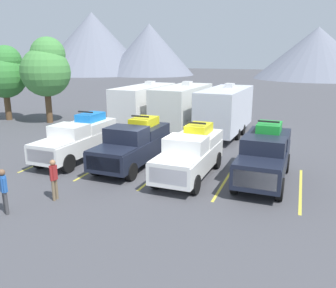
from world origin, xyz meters
TOP-DOWN VIEW (x-y plane):
  - ground_plane at (0.00, 0.00)m, footprint 240.00×240.00m
  - pickup_truck_a at (-5.16, 0.70)m, footprint 2.15×5.69m
  - pickup_truck_b at (-1.76, 0.78)m, footprint 2.30×5.68m
  - pickup_truck_c at (1.58, 0.19)m, footprint 2.18×5.53m
  - pickup_truck_d at (4.97, 0.84)m, footprint 2.21×5.49m
  - lot_stripe_a at (-6.66, 0.29)m, footprint 0.12×5.50m
  - lot_stripe_b at (-3.33, 0.29)m, footprint 0.12×5.50m
  - lot_stripe_c at (0.00, 0.29)m, footprint 0.12×5.50m
  - lot_stripe_d at (3.33, 0.29)m, footprint 0.12×5.50m
  - lot_stripe_e at (6.66, 0.29)m, footprint 0.12×5.50m
  - camper_trailer_a at (-5.08, 9.45)m, footprint 2.70×8.23m
  - camper_trailer_b at (-1.94, 9.43)m, footprint 2.91×8.05m
  - camper_trailer_c at (1.34, 9.27)m, footprint 2.94×8.19m
  - person_a at (-3.62, -6.21)m, footprint 0.35×0.30m
  - person_c at (-2.73, -4.50)m, footprint 0.23×0.38m
  - tree_a at (-13.79, 8.92)m, footprint 4.10×4.10m
  - tree_b at (-18.07, 8.64)m, footprint 3.78×3.78m
  - mountain_ridge at (2.90, 75.79)m, footprint 128.56×41.33m

SIDE VIEW (x-z plane):
  - ground_plane at x=0.00m, z-range 0.00..0.00m
  - lot_stripe_a at x=-6.66m, z-range 0.00..0.01m
  - lot_stripe_b at x=-3.33m, z-range 0.00..0.01m
  - lot_stripe_c at x=0.00m, z-range 0.00..0.01m
  - lot_stripe_d at x=3.33m, z-range 0.00..0.01m
  - lot_stripe_e at x=6.66m, z-range 0.00..0.01m
  - person_c at x=-2.73m, z-range 0.13..1.84m
  - person_a at x=-3.62m, z-range 0.13..1.89m
  - pickup_truck_c at x=1.58m, z-range -0.10..2.43m
  - pickup_truck_b at x=-1.76m, z-range -0.09..2.46m
  - pickup_truck_a at x=-5.16m, z-range -0.10..2.50m
  - pickup_truck_d at x=4.97m, z-range -0.11..2.61m
  - camper_trailer_a at x=-5.08m, z-range 0.10..3.77m
  - camper_trailer_c at x=1.34m, z-range 0.10..3.80m
  - camper_trailer_b at x=-1.94m, z-range 0.10..3.85m
  - tree_b at x=-18.07m, z-range 0.92..7.43m
  - tree_a at x=-13.79m, z-range 1.05..8.22m
  - mountain_ridge at x=2.90m, z-range -0.97..15.95m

